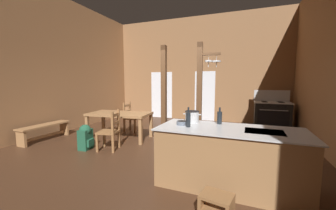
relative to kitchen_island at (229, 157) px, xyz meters
name	(u,v)px	position (x,y,z in m)	size (l,w,h in m)	color
ground_plane	(154,153)	(-1.73, 0.99, -0.50)	(7.91, 9.37, 0.10)	#422819
wall_back	(197,69)	(-1.73, 5.34, 1.70)	(7.91, 0.14, 4.29)	#93663F
wall_left	(38,63)	(-5.35, 0.99, 1.70)	(0.14, 9.37, 4.29)	#93663F
glazed_door_back_left	(162,95)	(-3.33, 5.27, 0.58)	(1.00, 0.01, 2.05)	white
glazed_panel_back_right	(205,96)	(-1.37, 5.27, 0.58)	(0.84, 0.01, 2.05)	white
kitchen_island	(229,157)	(0.00, 0.00, 0.00)	(2.18, 1.00, 0.90)	#9E7044
stove_range	(272,115)	(1.08, 4.50, 0.03)	(1.14, 0.82, 1.32)	black
support_post_with_pot_rack	(201,89)	(-0.92, 2.22, 0.97)	(0.62, 0.25, 2.64)	brown
support_post_center	(164,92)	(-2.01, 2.30, 0.87)	(0.14, 0.14, 2.64)	brown
step_stool	(216,205)	(-0.06, -0.86, -0.27)	(0.41, 0.34, 0.30)	olive
dining_table	(120,116)	(-3.08, 1.63, 0.20)	(1.78, 1.07, 0.74)	#9E7044
ladderback_chair_near_window	(110,131)	(-2.73, 0.73, 0.00)	(0.53, 0.53, 0.95)	olive
ladderback_chair_by_post	(131,117)	(-3.26, 2.51, 0.00)	(0.46, 0.46, 0.95)	olive
bench_along_left_wall	(45,129)	(-4.91, 0.73, -0.14)	(0.37, 1.38, 0.44)	#9E7044
backpack	(85,136)	(-3.32, 0.55, -0.13)	(0.33, 0.35, 0.60)	#1E5138
stockpot_on_counter	(192,117)	(-0.65, 0.25, 0.55)	(0.32, 0.25, 0.20)	silver
mixing_bowl_on_counter	(182,123)	(-0.76, 0.01, 0.48)	(0.17, 0.17, 0.06)	slate
bottle_tall_on_counter	(188,119)	(-0.61, -0.12, 0.57)	(0.07, 0.07, 0.31)	#1E2328
bottle_short_on_counter	(220,117)	(-0.19, 0.29, 0.56)	(0.08, 0.08, 0.28)	#1E2328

